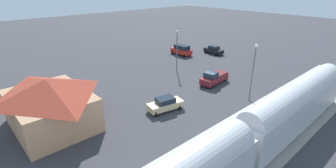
{
  "coord_description": "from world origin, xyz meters",
  "views": [
    {
      "loc": [
        -22.36,
        28.7,
        14.95
      ],
      "look_at": [
        2.65,
        5.94,
        1.0
      ],
      "focal_mm": 26.56,
      "sensor_mm": 36.0,
      "label": 1
    }
  ],
  "objects": [
    {
      "name": "ground_plane",
      "position": [
        0.0,
        0.0,
        0.0
      ],
      "size": [
        200.0,
        200.0,
        0.0
      ],
      "primitive_type": "plane",
      "color": "#38383D"
    },
    {
      "name": "pedestrian_on_platform",
      "position": [
        -10.69,
        1.02,
        1.28
      ],
      "size": [
        0.36,
        0.36,
        1.71
      ],
      "color": "#23284C",
      "rests_on": "platform"
    },
    {
      "name": "light_pole_lot_center",
      "position": [
        8.11,
        -1.16,
        4.63
      ],
      "size": [
        0.44,
        0.44,
        7.29
      ],
      "color": "#515156",
      "rests_on": "ground"
    },
    {
      "name": "platform",
      "position": [
        -10.0,
        0.0,
        0.15
      ],
      "size": [
        3.2,
        46.0,
        0.3
      ],
      "color": "#B7B2A8",
      "rests_on": "ground"
    },
    {
      "name": "suv_red",
      "position": [
        14.93,
        -9.24,
        1.15
      ],
      "size": [
        4.92,
        2.45,
        2.22
      ],
      "color": "red",
      "rests_on": "ground"
    },
    {
      "name": "sedan_tan",
      "position": [
        -1.72,
        10.36,
        0.88
      ],
      "size": [
        2.69,
        4.77,
        1.74
      ],
      "color": "#C6B284",
      "rests_on": "ground"
    },
    {
      "name": "sedan_black",
      "position": [
        10.84,
        -15.33,
        0.88
      ],
      "size": [
        4.59,
        2.46,
        1.74
      ],
      "color": "black",
      "rests_on": "ground"
    },
    {
      "name": "railway_track",
      "position": [
        -14.0,
        0.0,
        0.09
      ],
      "size": [
        4.8,
        70.0,
        0.3
      ],
      "color": "gray",
      "rests_on": "ground"
    },
    {
      "name": "light_pole_near_platform",
      "position": [
        -7.2,
        -0.11,
        4.87
      ],
      "size": [
        0.44,
        0.44,
        7.74
      ],
      "color": "#515156",
      "rests_on": "ground"
    },
    {
      "name": "station_building",
      "position": [
        4.0,
        22.0,
        2.92
      ],
      "size": [
        10.63,
        8.28,
        5.62
      ],
      "color": "tan",
      "rests_on": "ground"
    },
    {
      "name": "pickup_maroon",
      "position": [
        -0.3,
        -1.15,
        1.03
      ],
      "size": [
        2.48,
        5.57,
        2.14
      ],
      "color": "maroon",
      "rests_on": "ground"
    }
  ]
}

